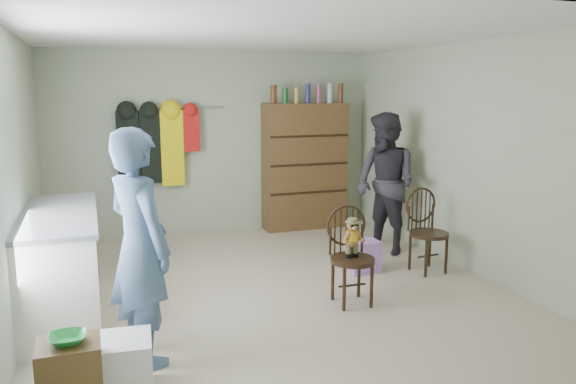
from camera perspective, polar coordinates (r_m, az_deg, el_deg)
name	(u,v)px	position (r m, az deg, el deg)	size (l,w,h in m)	color
ground_plane	(271,289)	(5.78, -1.70, -9.80)	(5.00, 5.00, 0.00)	beige
room_walls	(255,129)	(5.94, -3.36, 6.37)	(5.00, 5.00, 5.00)	#B3BC9D
counter	(62,264)	(5.39, -22.01, -6.79)	(0.64, 1.86, 0.94)	silver
stool	(71,383)	(3.78, -21.17, -17.68)	(0.36, 0.31, 0.52)	brown
bowl	(68,339)	(3.66, -21.48, -13.69)	(0.22, 0.22, 0.05)	green
plastic_tub	(121,366)	(4.04, -16.60, -16.60)	(0.40, 0.38, 0.38)	white
chair_front	(351,248)	(5.30, 6.39, -5.64)	(0.43, 0.43, 0.92)	black
chair_far	(426,227)	(6.38, 13.85, -3.48)	(0.44, 0.44, 0.92)	black
striped_bag	(363,256)	(6.29, 7.65, -6.49)	(0.34, 0.26, 0.35)	#E572C5
person_left	(140,247)	(4.22, -14.84, -5.45)	(0.63, 0.42, 1.74)	#476083
person_right	(386,183)	(6.95, 9.88, 0.87)	(0.84, 0.65, 1.72)	#2D2B33
dresser	(305,165)	(8.08, 1.72, 2.72)	(1.20, 0.39, 2.08)	brown
coat_rack	(156,146)	(7.62, -13.26, 4.53)	(1.42, 0.12, 1.09)	#99999E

